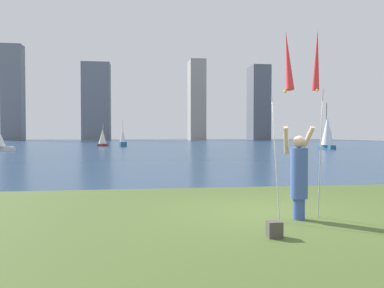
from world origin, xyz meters
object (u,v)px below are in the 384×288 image
at_px(kite_flag_left, 287,65).
at_px(bag, 274,229).
at_px(person, 299,174).
at_px(sailboat_4, 123,139).
at_px(kite_flag_right, 317,64).
at_px(sailboat_8, 327,132).
at_px(sailboat_2, 103,138).

relative_size(kite_flag_left, bag, 13.62).
height_order(person, bag, person).
bearing_deg(sailboat_4, kite_flag_right, -82.19).
bearing_deg(person, sailboat_8, 53.82).
relative_size(sailboat_2, sailboat_4, 0.88).
distance_m(bag, sailboat_4, 49.11).
relative_size(sailboat_2, sailboat_8, 0.61).
relative_size(kite_flag_right, sailboat_4, 1.07).
bearing_deg(sailboat_2, person, -79.56).
height_order(bag, sailboat_4, sailboat_4).
distance_m(kite_flag_left, bag, 3.12).
distance_m(kite_flag_left, kite_flag_right, 1.30).
relative_size(person, kite_flag_right, 0.48).
bearing_deg(kite_flag_right, sailboat_2, 101.06).
distance_m(kite_flag_left, sailboat_4, 48.49).
relative_size(kite_flag_left, sailboat_2, 1.14).
xyz_separation_m(sailboat_2, sailboat_4, (2.97, -1.05, -0.09)).
bearing_deg(kite_flag_right, kite_flag_left, -140.83).
bearing_deg(bag, sailboat_8, 61.37).
relative_size(person, kite_flag_left, 0.52).
relative_size(kite_flag_right, bag, 14.58).
bearing_deg(sailboat_4, kite_flag_left, -83.49).
xyz_separation_m(kite_flag_right, sailboat_2, (-9.46, 48.37, -2.12)).
xyz_separation_m(person, kite_flag_right, (0.50, 0.25, 2.36)).
xyz_separation_m(kite_flag_left, sailboat_8, (19.22, 35.41, -1.16)).
bearing_deg(person, kite_flag_right, 18.67).
relative_size(sailboat_4, sailboat_8, 0.69).
relative_size(kite_flag_left, sailboat_8, 0.69).
distance_m(kite_flag_right, sailboat_2, 49.33).
relative_size(bag, sailboat_4, 0.07).
height_order(kite_flag_left, kite_flag_right, kite_flag_right).
bearing_deg(sailboat_4, bag, -84.16).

